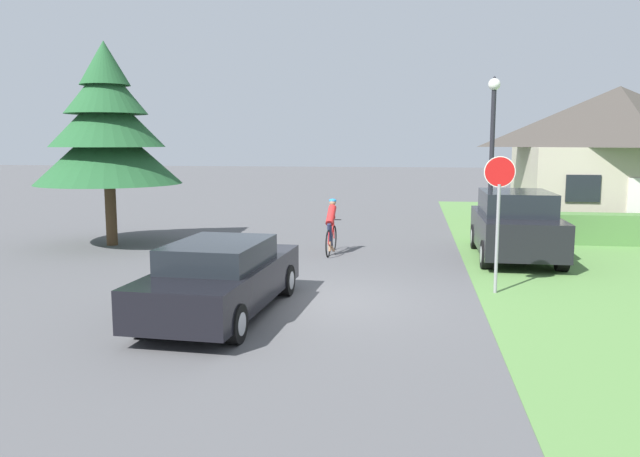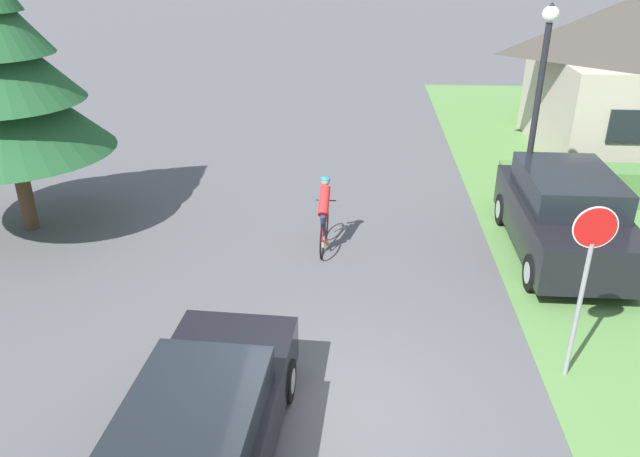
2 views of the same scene
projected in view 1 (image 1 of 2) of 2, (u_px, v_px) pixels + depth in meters
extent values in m
plane|color=#515154|center=(311.00, 301.00, 12.49)|extent=(140.00, 140.00, 0.00)
cube|color=#B2A893|center=(614.00, 187.00, 23.20)|extent=(6.63, 5.75, 2.99)
pyramid|color=#3D3833|center=(619.00, 117.00, 22.85)|extent=(7.16, 6.21, 2.20)
cube|color=black|center=(583.00, 188.00, 20.61)|extent=(1.10, 0.06, 0.90)
cube|color=#4C7A3D|center=(629.00, 230.00, 19.29)|extent=(9.14, 0.90, 0.95)
cube|color=black|center=(222.00, 282.00, 11.46)|extent=(2.00, 4.78, 0.70)
cube|color=black|center=(219.00, 253.00, 11.23)|extent=(1.66, 2.34, 0.43)
cylinder|color=black|center=(215.00, 277.00, 13.19)|extent=(0.33, 0.65, 0.64)
cylinder|color=#ADADB2|center=(215.00, 277.00, 13.19)|extent=(0.33, 0.39, 0.37)
cylinder|color=black|center=(285.00, 280.00, 12.89)|extent=(0.33, 0.65, 0.64)
cylinder|color=#ADADB2|center=(285.00, 280.00, 12.89)|extent=(0.33, 0.39, 0.37)
cylinder|color=black|center=(144.00, 318.00, 10.10)|extent=(0.33, 0.65, 0.64)
cylinder|color=#ADADB2|center=(144.00, 318.00, 10.10)|extent=(0.33, 0.39, 0.37)
cylinder|color=black|center=(233.00, 324.00, 9.79)|extent=(0.33, 0.65, 0.64)
cylinder|color=#ADADB2|center=(233.00, 324.00, 9.79)|extent=(0.33, 0.39, 0.37)
torus|color=black|center=(328.00, 244.00, 17.27)|extent=(0.07, 0.77, 0.77)
torus|color=black|center=(334.00, 238.00, 18.24)|extent=(0.07, 0.77, 0.77)
cylinder|color=#B21E1E|center=(330.00, 236.00, 17.49)|extent=(0.04, 0.18, 0.61)
cylinder|color=#B21E1E|center=(332.00, 233.00, 17.84)|extent=(0.06, 0.62, 0.71)
cylinder|color=#B21E1E|center=(332.00, 223.00, 17.73)|extent=(0.06, 0.74, 0.12)
cylinder|color=#B21E1E|center=(329.00, 245.00, 17.43)|extent=(0.05, 0.33, 0.16)
cylinder|color=#B21E1E|center=(329.00, 235.00, 17.32)|extent=(0.04, 0.21, 0.49)
cylinder|color=#B21E1E|center=(334.00, 229.00, 18.16)|extent=(0.04, 0.12, 0.57)
cylinder|color=black|center=(334.00, 220.00, 18.08)|extent=(0.44, 0.04, 0.02)
ellipsoid|color=black|center=(329.00, 225.00, 17.37)|extent=(0.09, 0.20, 0.05)
cylinder|color=#262D4C|center=(329.00, 232.00, 17.39)|extent=(0.12, 0.25, 0.52)
cylinder|color=#262D4C|center=(330.00, 234.00, 17.56)|extent=(0.12, 0.25, 0.67)
cylinder|color=tan|center=(330.00, 246.00, 17.51)|extent=(0.08, 0.08, 0.30)
cylinder|color=tan|center=(332.00, 248.00, 17.68)|extent=(0.17, 0.08, 0.21)
cylinder|color=red|center=(331.00, 215.00, 17.61)|extent=(0.24, 0.69, 0.58)
cylinder|color=red|center=(332.00, 214.00, 17.83)|extent=(0.08, 0.25, 0.35)
cylinder|color=red|center=(334.00, 213.00, 18.11)|extent=(0.08, 0.25, 0.35)
sphere|color=tan|center=(333.00, 202.00, 17.83)|extent=(0.19, 0.19, 0.19)
ellipsoid|color=#267FBF|center=(333.00, 201.00, 17.83)|extent=(0.22, 0.18, 0.12)
cube|color=black|center=(515.00, 231.00, 16.90)|extent=(2.07, 4.53, 0.93)
cube|color=black|center=(516.00, 203.00, 16.90)|extent=(1.80, 2.61, 0.62)
cylinder|color=black|center=(476.00, 237.00, 18.59)|extent=(0.28, 0.73, 0.73)
cylinder|color=#ADADB2|center=(476.00, 237.00, 18.59)|extent=(0.29, 0.43, 0.42)
cylinder|color=black|center=(539.00, 238.00, 18.31)|extent=(0.28, 0.73, 0.73)
cylinder|color=#ADADB2|center=(539.00, 238.00, 18.31)|extent=(0.29, 0.43, 0.42)
cylinder|color=black|center=(487.00, 255.00, 15.59)|extent=(0.28, 0.73, 0.73)
cylinder|color=#ADADB2|center=(487.00, 255.00, 15.59)|extent=(0.29, 0.43, 0.42)
cylinder|color=black|center=(562.00, 257.00, 15.31)|extent=(0.28, 0.73, 0.73)
cylinder|color=#ADADB2|center=(562.00, 257.00, 15.31)|extent=(0.29, 0.43, 0.42)
cylinder|color=gray|center=(497.00, 239.00, 12.95)|extent=(0.07, 0.07, 2.29)
cylinder|color=red|center=(500.00, 172.00, 12.76)|extent=(0.60, 0.05, 0.60)
cylinder|color=silver|center=(500.00, 172.00, 12.76)|extent=(0.64, 0.05, 0.64)
cylinder|color=black|center=(491.00, 171.00, 18.04)|extent=(0.13, 0.13, 4.63)
sphere|color=white|center=(494.00, 84.00, 17.70)|extent=(0.34, 0.34, 0.34)
cone|color=black|center=(495.00, 78.00, 17.68)|extent=(0.21, 0.21, 0.14)
cylinder|color=#4C3823|center=(111.00, 215.00, 19.17)|extent=(0.34, 0.34, 1.90)
cone|color=#23562D|center=(108.00, 150.00, 18.90)|extent=(4.37, 4.37, 2.03)
cone|color=#23562D|center=(107.00, 117.00, 18.76)|extent=(3.40, 3.40, 1.79)
cone|color=#23562D|center=(105.00, 88.00, 18.65)|extent=(2.44, 2.44, 1.55)
cone|color=#23562D|center=(104.00, 63.00, 18.55)|extent=(1.48, 1.48, 1.30)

